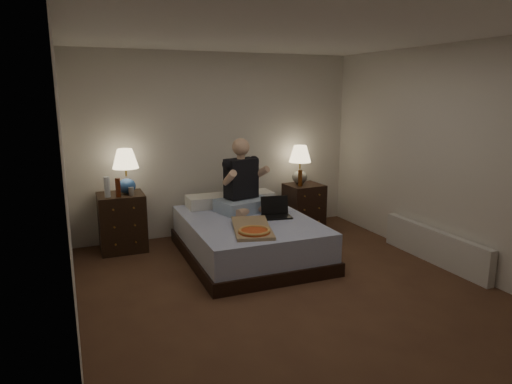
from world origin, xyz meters
name	(u,v)px	position (x,y,z in m)	size (l,w,h in m)	color
floor	(291,292)	(0.00, 0.00, 0.00)	(4.00, 4.50, 0.00)	brown
ceiling	(295,32)	(0.00, 0.00, 2.50)	(4.00, 4.50, 0.00)	white
wall_back	(218,145)	(0.00, 2.25, 1.25)	(4.00, 2.50, 0.00)	silver
wall_front	(498,239)	(0.00, -2.25, 1.25)	(4.00, 2.50, 0.00)	silver
wall_left	(66,187)	(-2.00, 0.00, 1.25)	(4.50, 2.50, 0.00)	silver
wall_right	(452,158)	(2.00, 0.00, 1.25)	(4.50, 2.50, 0.00)	silver
bed	(248,238)	(-0.01, 1.11, 0.24)	(1.44, 1.92, 0.48)	#5769AE
nightstand_left	(122,222)	(-1.39, 1.96, 0.36)	(0.56, 0.50, 0.73)	black
nightstand_right	(304,206)	(1.19, 1.90, 0.33)	(0.50, 0.45, 0.65)	black
lamp_left	(126,171)	(-1.30, 1.97, 1.01)	(0.32, 0.32, 0.56)	#295097
lamp_right	(300,165)	(1.16, 2.00, 0.93)	(0.32, 0.32, 0.56)	gray
water_bottle	(107,187)	(-1.55, 1.85, 0.85)	(0.07, 0.07, 0.25)	silver
soda_can	(131,191)	(-1.27, 1.84, 0.78)	(0.07, 0.07, 0.10)	#B3B2AE
beer_bottle_left	(118,187)	(-1.43, 1.82, 0.84)	(0.06, 0.06, 0.23)	#551F0C
beer_bottle_right	(300,178)	(1.08, 1.84, 0.77)	(0.06, 0.06, 0.23)	#62300E
person	(243,175)	(0.06, 1.46, 0.94)	(0.66, 0.52, 0.93)	black
laptop	(277,208)	(0.33, 1.02, 0.60)	(0.34, 0.28, 0.24)	black
pizza_box	(254,232)	(-0.20, 0.47, 0.52)	(0.40, 0.76, 0.08)	#A08460
radiator	(434,246)	(1.93, 0.07, 0.20)	(0.10, 1.60, 0.40)	silver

